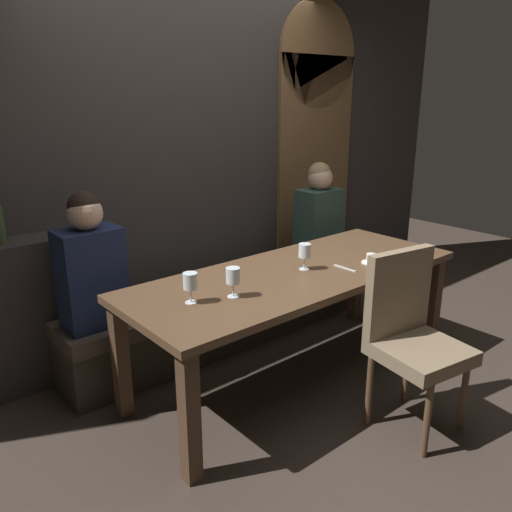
% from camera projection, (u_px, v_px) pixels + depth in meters
% --- Properties ---
extents(ground, '(9.00, 9.00, 0.00)m').
position_uv_depth(ground, '(294.00, 377.00, 3.37)').
color(ground, '#382D26').
extents(back_wall_tiled, '(6.00, 0.12, 3.00)m').
position_uv_depth(back_wall_tiled, '(183.00, 133.00, 3.80)').
color(back_wall_tiled, '#383330').
rests_on(back_wall_tiled, ground).
extents(arched_door, '(0.90, 0.05, 2.55)m').
position_uv_depth(arched_door, '(315.00, 142.00, 4.62)').
color(arched_door, brown).
rests_on(arched_door, ground).
extents(dining_table, '(2.20, 0.84, 0.74)m').
position_uv_depth(dining_table, '(296.00, 284.00, 3.17)').
color(dining_table, '#493422').
rests_on(dining_table, ground).
extents(banquette_bench, '(2.50, 0.44, 0.45)m').
position_uv_depth(banquette_bench, '(229.00, 312.00, 3.80)').
color(banquette_bench, '#312A23').
rests_on(banquette_bench, ground).
extents(chair_near_side, '(0.51, 0.51, 0.98)m').
position_uv_depth(chair_near_side, '(411.00, 330.00, 2.77)').
color(chair_near_side, brown).
rests_on(chair_near_side, ground).
extents(diner_redhead, '(0.36, 0.24, 0.81)m').
position_uv_depth(diner_redhead, '(90.00, 264.00, 2.97)').
color(diner_redhead, '#192342').
rests_on(diner_redhead, banquette_bench).
extents(diner_bearded, '(0.36, 0.24, 0.81)m').
position_uv_depth(diner_bearded, '(319.00, 214.00, 4.23)').
color(diner_bearded, '#2D473D').
rests_on(diner_bearded, banquette_bench).
extents(wine_glass_center_back, '(0.08, 0.08, 0.16)m').
position_uv_depth(wine_glass_center_back, '(191.00, 282.00, 2.63)').
color(wine_glass_center_back, silver).
rests_on(wine_glass_center_back, dining_table).
extents(wine_glass_near_right, '(0.08, 0.08, 0.16)m').
position_uv_depth(wine_glass_near_right, '(233.00, 277.00, 2.71)').
color(wine_glass_near_right, silver).
rests_on(wine_glass_near_right, dining_table).
extents(wine_glass_far_left, '(0.08, 0.08, 0.16)m').
position_uv_depth(wine_glass_far_left, '(305.00, 251.00, 3.14)').
color(wine_glass_far_left, silver).
rests_on(wine_glass_far_left, dining_table).
extents(espresso_cup, '(0.12, 0.12, 0.06)m').
position_uv_depth(espresso_cup, '(371.00, 259.00, 3.28)').
color(espresso_cup, white).
rests_on(espresso_cup, dining_table).
extents(fork_on_table, '(0.02, 0.17, 0.01)m').
position_uv_depth(fork_on_table, '(345.00, 268.00, 3.18)').
color(fork_on_table, silver).
rests_on(fork_on_table, dining_table).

